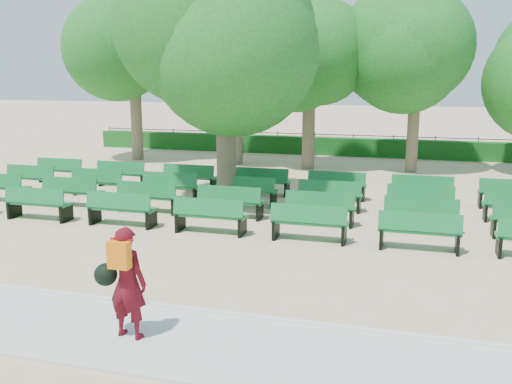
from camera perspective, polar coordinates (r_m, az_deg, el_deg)
ground at (r=16.07m, az=0.27°, el=-3.09°), size 120.00×120.00×0.00m
paving at (r=9.57m, az=-12.16°, el=-13.92°), size 30.00×2.20×0.06m
curb at (r=10.49m, az=-9.17°, el=-11.29°), size 30.00×0.12×0.10m
hedge at (r=29.48m, az=7.66°, el=4.55°), size 26.00×0.70×0.90m
fence at (r=29.94m, az=7.75°, el=3.79°), size 26.00×0.10×1.02m
tree_line at (r=25.64m, az=6.32°, el=2.48°), size 21.80×6.80×7.04m
bench_array at (r=17.41m, az=-1.57°, el=-1.59°), size 1.92×0.64×1.20m
tree_among at (r=17.88m, az=-3.09°, el=13.87°), size 5.36×5.36×7.22m
person at (r=9.15m, az=-12.94°, el=-8.66°), size 0.86×0.54×1.79m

